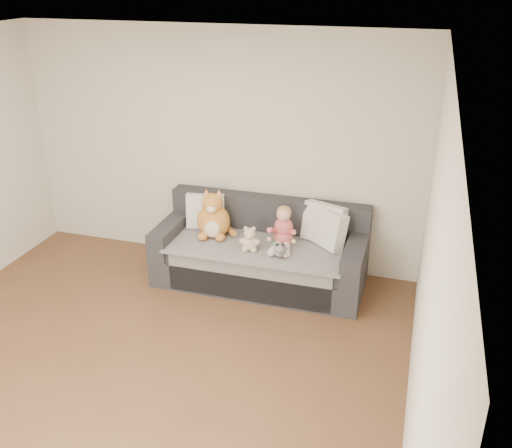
{
  "coord_description": "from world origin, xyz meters",
  "views": [
    {
      "loc": [
        2.13,
        -3.14,
        3.11
      ],
      "look_at": [
        0.62,
        1.87,
        0.75
      ],
      "focal_mm": 40.0,
      "sensor_mm": 36.0,
      "label": 1
    }
  ],
  "objects_px": {
    "sippy_cup": "(275,246)",
    "teddy_bear": "(250,241)",
    "sofa": "(261,255)",
    "toddler": "(283,230)",
    "plush_cat": "(213,219)"
  },
  "relations": [
    {
      "from": "sofa",
      "to": "teddy_bear",
      "type": "xyz_separation_m",
      "value": [
        -0.05,
        -0.24,
        0.27
      ]
    },
    {
      "from": "teddy_bear",
      "to": "sippy_cup",
      "type": "xyz_separation_m",
      "value": [
        0.25,
        0.06,
        -0.05
      ]
    },
    {
      "from": "toddler",
      "to": "plush_cat",
      "type": "bearing_deg",
      "value": 173.63
    },
    {
      "from": "teddy_bear",
      "to": "sofa",
      "type": "bearing_deg",
      "value": 66.41
    },
    {
      "from": "sippy_cup",
      "to": "teddy_bear",
      "type": "bearing_deg",
      "value": -166.43
    },
    {
      "from": "toddler",
      "to": "sofa",
      "type": "bearing_deg",
      "value": 165.85
    },
    {
      "from": "sofa",
      "to": "toddler",
      "type": "distance_m",
      "value": 0.42
    },
    {
      "from": "plush_cat",
      "to": "sippy_cup",
      "type": "distance_m",
      "value": 0.76
    },
    {
      "from": "sofa",
      "to": "teddy_bear",
      "type": "distance_m",
      "value": 0.37
    },
    {
      "from": "sofa",
      "to": "teddy_bear",
      "type": "bearing_deg",
      "value": -102.1
    },
    {
      "from": "toddler",
      "to": "teddy_bear",
      "type": "height_order",
      "value": "toddler"
    },
    {
      "from": "sofa",
      "to": "sippy_cup",
      "type": "distance_m",
      "value": 0.35
    },
    {
      "from": "teddy_bear",
      "to": "sippy_cup",
      "type": "height_order",
      "value": "teddy_bear"
    },
    {
      "from": "toddler",
      "to": "teddy_bear",
      "type": "xyz_separation_m",
      "value": [
        -0.3,
        -0.2,
        -0.07
      ]
    },
    {
      "from": "sofa",
      "to": "sippy_cup",
      "type": "xyz_separation_m",
      "value": [
        0.2,
        -0.18,
        0.22
      ]
    }
  ]
}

